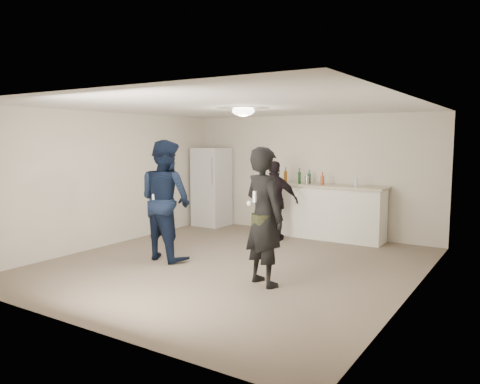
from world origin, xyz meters
The scene contains 21 objects.
floor centered at (0.00, 0.00, 0.00)m, with size 6.00×6.00×0.00m, color #6B5B4C.
ceiling centered at (0.00, 0.00, 2.50)m, with size 6.00×6.00×0.00m, color silver.
wall_back centered at (0.00, 3.00, 1.25)m, with size 6.00×6.00×0.00m, color beige.
wall_front centered at (0.00, -3.00, 1.25)m, with size 6.00×6.00×0.00m, color beige.
wall_left centered at (-2.75, 0.00, 1.25)m, with size 6.00×6.00×0.00m, color beige.
wall_right centered at (2.75, 0.00, 1.25)m, with size 6.00×6.00×0.00m, color beige.
counter centered at (0.35, 2.67, 0.53)m, with size 2.60×0.56×1.05m, color white.
counter_top centered at (0.35, 2.67, 1.07)m, with size 2.68×0.64×0.04m, color #B9A88F.
fridge centered at (-2.31, 2.60, 0.90)m, with size 0.70×0.70×1.80m, color silver.
fridge_handle centered at (-2.03, 2.23, 1.30)m, with size 0.02×0.02×0.60m, color #B9B9BE.
ceiling_dome centered at (0.00, 0.30, 2.45)m, with size 0.36×0.36×0.16m, color white.
shaker centered at (0.09, 2.60, 1.18)m, with size 0.08×0.08×0.17m, color #AAAAAE.
man centered at (-1.14, -0.32, 0.99)m, with size 0.97×0.75×1.99m, color #0E1D3A.
woman centered at (0.93, -0.65, 0.95)m, with size 0.69×0.46×1.90m, color black.
camo_shorts centered at (0.93, -0.65, 0.85)m, with size 0.34×0.34×0.28m, color #2D3317.
spectator centered at (-0.29, 1.94, 0.79)m, with size 0.92×0.39×1.58m, color black.
remote_man centered at (-1.14, -0.60, 1.05)m, with size 0.04×0.04×0.15m, color white.
nunchuk_man centered at (-1.02, -0.57, 0.98)m, with size 0.07×0.07×0.07m, color white.
remote_woman centered at (0.93, -0.90, 1.25)m, with size 0.04×0.04×0.15m, color white.
nunchuk_woman centered at (0.83, -0.87, 1.15)m, with size 0.07×0.07×0.07m, color white.
bottle_cluster centered at (0.16, 2.60, 1.20)m, with size 1.60×0.27×0.25m.
Camera 1 is at (4.03, -6.14, 2.00)m, focal length 35.00 mm.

